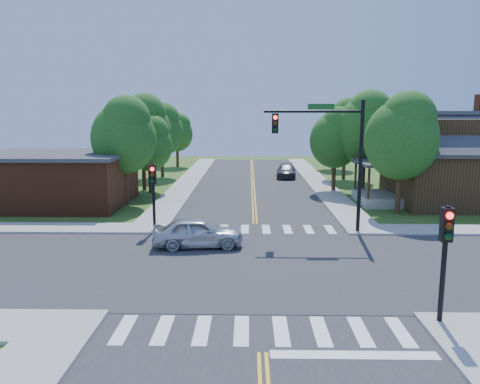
{
  "coord_description": "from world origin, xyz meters",
  "views": [
    {
      "loc": [
        -0.4,
        -19.46,
        6.6
      ],
      "look_at": [
        -0.87,
        6.03,
        2.2
      ],
      "focal_mm": 35.0,
      "sensor_mm": 36.0,
      "label": 1
    }
  ],
  "objects_px": {
    "signal_mast_ne": "(330,145)",
    "car_silver": "(198,233)",
    "car_dgrey": "(286,171)",
    "house_ne": "(465,158)",
    "signal_pole_nw": "(153,185)",
    "signal_pole_se": "(446,243)"
  },
  "relations": [
    {
      "from": "house_ne",
      "to": "signal_pole_se",
      "type": "bearing_deg",
      "value": -115.58
    },
    {
      "from": "signal_pole_se",
      "to": "house_ne",
      "type": "xyz_separation_m",
      "value": [
        9.51,
        19.86,
        0.67
      ]
    },
    {
      "from": "signal_mast_ne",
      "to": "car_dgrey",
      "type": "bearing_deg",
      "value": 91.4
    },
    {
      "from": "house_ne",
      "to": "car_dgrey",
      "type": "xyz_separation_m",
      "value": [
        -11.73,
        13.05,
        -2.65
      ]
    },
    {
      "from": "car_silver",
      "to": "car_dgrey",
      "type": "bearing_deg",
      "value": -19.54
    },
    {
      "from": "signal_mast_ne",
      "to": "car_silver",
      "type": "distance_m",
      "value": 8.46
    },
    {
      "from": "signal_pole_nw",
      "to": "car_dgrey",
      "type": "height_order",
      "value": "signal_pole_nw"
    },
    {
      "from": "signal_mast_ne",
      "to": "house_ne",
      "type": "distance_m",
      "value": 14.23
    },
    {
      "from": "signal_mast_ne",
      "to": "signal_pole_nw",
      "type": "bearing_deg",
      "value": -179.93
    },
    {
      "from": "signal_pole_se",
      "to": "car_dgrey",
      "type": "distance_m",
      "value": 33.04
    },
    {
      "from": "signal_pole_se",
      "to": "signal_mast_ne",
      "type": "bearing_deg",
      "value": 98.56
    },
    {
      "from": "signal_mast_ne",
      "to": "signal_pole_se",
      "type": "bearing_deg",
      "value": -81.44
    },
    {
      "from": "house_ne",
      "to": "signal_pole_nw",
      "type": "bearing_deg",
      "value": -157.31
    },
    {
      "from": "signal_mast_ne",
      "to": "car_silver",
      "type": "height_order",
      "value": "signal_mast_ne"
    },
    {
      "from": "signal_mast_ne",
      "to": "house_ne",
      "type": "bearing_deg",
      "value": 37.68
    },
    {
      "from": "house_ne",
      "to": "car_silver",
      "type": "distance_m",
      "value": 21.54
    },
    {
      "from": "signal_mast_ne",
      "to": "signal_pole_nw",
      "type": "height_order",
      "value": "signal_mast_ne"
    },
    {
      "from": "signal_pole_se",
      "to": "signal_pole_nw",
      "type": "relative_size",
      "value": 1.0
    },
    {
      "from": "signal_pole_nw",
      "to": "car_silver",
      "type": "height_order",
      "value": "signal_pole_nw"
    },
    {
      "from": "car_dgrey",
      "to": "house_ne",
      "type": "bearing_deg",
      "value": -43.37
    },
    {
      "from": "car_silver",
      "to": "car_dgrey",
      "type": "height_order",
      "value": "car_silver"
    },
    {
      "from": "signal_mast_ne",
      "to": "house_ne",
      "type": "xyz_separation_m",
      "value": [
        11.19,
        8.65,
        -1.52
      ]
    }
  ]
}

